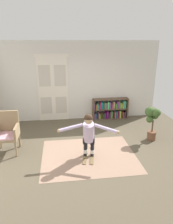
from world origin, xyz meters
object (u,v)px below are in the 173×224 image
Objects in this scene: skis_pair at (89,154)px; potted_plant at (152,119)px; person_skier at (89,132)px; wicker_chair at (7,131)px; bookshelf at (110,110)px.

potted_plant is at bearing 17.49° from skis_pair.
skis_pair is 0.73m from person_skier.
person_skier is (-0.03, -0.15, 0.72)m from skis_pair.
wicker_chair is 0.75× the size of person_skier.
bookshelf reaches higher than skis_pair.
bookshelf is 2.15m from potted_plant.
skis_pair is (-1.20, -2.60, -0.34)m from bookshelf.
wicker_chair is 2.28m from skis_pair.
skis_pair is at bearing -114.83° from bookshelf.
bookshelf is at bearing 111.86° from potted_plant.
bookshelf is 1.25× the size of wicker_chair.
person_skier reaches higher than skis_pair.
bookshelf is 1.31× the size of potted_plant.
person_skier is (2.12, -0.67, 0.16)m from wicker_chair.
bookshelf is at bearing 65.17° from skis_pair.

